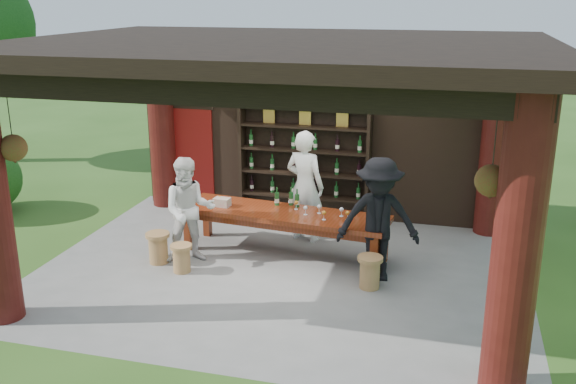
% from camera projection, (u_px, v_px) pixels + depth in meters
% --- Properties ---
extents(ground, '(90.00, 90.00, 0.00)m').
position_uv_depth(ground, '(281.00, 270.00, 9.98)').
color(ground, '#2D5119').
rests_on(ground, ground).
extents(pavilion, '(7.50, 6.00, 3.60)m').
position_uv_depth(pavilion, '(288.00, 130.00, 9.75)').
color(pavilion, slate).
rests_on(pavilion, ground).
extents(wine_shelf, '(2.47, 0.38, 2.18)m').
position_uv_depth(wine_shelf, '(304.00, 163.00, 11.98)').
color(wine_shelf, black).
rests_on(wine_shelf, ground).
extents(tasting_table, '(3.49, 1.23, 0.75)m').
position_uv_depth(tasting_table, '(284.00, 218.00, 10.38)').
color(tasting_table, '#5C230D').
rests_on(tasting_table, ground).
extents(stool_near_left, '(0.34, 0.34, 0.44)m').
position_uv_depth(stool_near_left, '(182.00, 258.00, 9.85)').
color(stool_near_left, olive).
rests_on(stool_near_left, ground).
extents(stool_near_right, '(0.37, 0.37, 0.49)m').
position_uv_depth(stool_near_right, '(370.00, 271.00, 9.31)').
color(stool_near_right, olive).
rests_on(stool_near_right, ground).
extents(stool_far_left, '(0.38, 0.38, 0.50)m').
position_uv_depth(stool_far_left, '(158.00, 247.00, 10.18)').
color(stool_far_left, olive).
rests_on(stool_far_left, ground).
extents(host, '(0.81, 0.64, 1.93)m').
position_uv_depth(host, '(305.00, 186.00, 10.96)').
color(host, white).
rests_on(host, ground).
extents(guest_woman, '(1.02, 0.93, 1.71)m').
position_uv_depth(guest_woman, '(189.00, 210.00, 10.09)').
color(guest_woman, silver).
rests_on(guest_woman, ground).
extents(guest_man, '(1.31, 0.90, 1.88)m').
position_uv_depth(guest_man, '(378.00, 220.00, 9.41)').
color(guest_man, black).
rests_on(guest_man, ground).
extents(table_bottles, '(0.43, 0.15, 0.31)m').
position_uv_depth(table_bottles, '(288.00, 197.00, 10.58)').
color(table_bottles, '#194C1E').
rests_on(table_bottles, tasting_table).
extents(table_glasses, '(2.26, 0.45, 0.15)m').
position_uv_depth(table_glasses, '(307.00, 209.00, 10.21)').
color(table_glasses, silver).
rests_on(table_glasses, tasting_table).
extents(napkin_basket, '(0.28, 0.21, 0.14)m').
position_uv_depth(napkin_basket, '(222.00, 202.00, 10.59)').
color(napkin_basket, '#BF6672').
rests_on(napkin_basket, tasting_table).
extents(shrubs, '(14.33, 8.26, 1.36)m').
position_uv_depth(shrubs, '(394.00, 241.00, 9.60)').
color(shrubs, '#194C14').
rests_on(shrubs, ground).
extents(trees, '(22.22, 10.40, 4.80)m').
position_uv_depth(trees, '(546.00, 45.00, 9.84)').
color(trees, '#3F2819').
rests_on(trees, ground).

